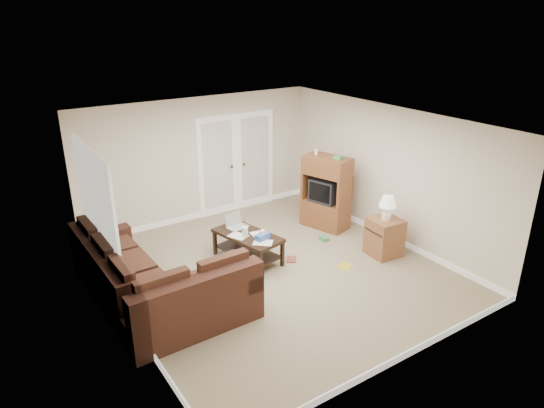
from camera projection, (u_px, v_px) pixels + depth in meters
floor at (274, 270)px, 8.10m from camera, size 5.50×5.50×0.00m
ceiling at (275, 122)px, 7.17m from camera, size 5.00×5.50×0.02m
wall_left at (116, 239)px, 6.36m from camera, size 0.02×5.50×2.50m
wall_right at (387, 174)px, 8.92m from camera, size 0.02×5.50×2.50m
wall_back at (199, 159)px, 9.77m from camera, size 5.00×0.02×2.50m
wall_front at (409, 274)px, 5.51m from camera, size 5.00×0.02×2.50m
baseboards at (274, 268)px, 8.08m from camera, size 5.00×5.50×0.10m
french_doors at (237, 163)px, 10.26m from camera, size 1.80×0.05×2.13m
window_left at (96, 195)px, 7.04m from camera, size 0.05×1.92×1.42m
sectional_sofa at (151, 287)px, 6.96m from camera, size 1.98×2.88×0.88m
coffee_table at (247, 246)px, 8.35m from camera, size 0.87×1.33×0.83m
tv_armoire at (326, 192)px, 9.50m from camera, size 0.73×1.01×1.55m
side_cabinet at (385, 234)px, 8.49m from camera, size 0.56×0.56×1.10m
space_heater at (302, 198)px, 10.86m from camera, size 0.12×0.11×0.28m
floor_magazine at (345, 266)px, 8.22m from camera, size 0.34×0.31×0.01m
floor_greenbox at (324, 238)px, 9.15m from camera, size 0.16×0.20×0.07m
floor_book at (286, 259)px, 8.44m from camera, size 0.28×0.28×0.02m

